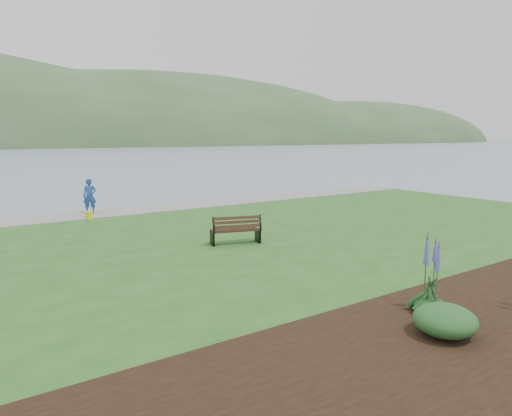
% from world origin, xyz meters
% --- Properties ---
extents(ground, '(600.00, 600.00, 0.00)m').
position_xyz_m(ground, '(0.00, 0.00, 0.00)').
color(ground, gray).
rests_on(ground, ground).
extents(lawn, '(34.00, 20.00, 0.40)m').
position_xyz_m(lawn, '(0.00, -2.00, 0.20)').
color(lawn, '#275A1F').
rests_on(lawn, ground).
extents(shoreline_path, '(34.00, 2.20, 0.03)m').
position_xyz_m(shoreline_path, '(0.00, 6.90, 0.42)').
color(shoreline_path, gray).
rests_on(shoreline_path, lawn).
extents(far_hillside, '(580.00, 80.00, 38.00)m').
position_xyz_m(far_hillside, '(20.00, 170.00, 0.00)').
color(far_hillside, '#385831').
rests_on(far_hillside, ground).
extents(park_bench, '(1.72, 1.10, 1.00)m').
position_xyz_m(park_bench, '(-0.15, -1.53, 0.89)').
color(park_bench, black).
rests_on(park_bench, lawn).
extents(person, '(0.81, 0.69, 1.88)m').
position_xyz_m(person, '(-2.54, 7.26, 1.34)').
color(person, navy).
rests_on(person, lawn).
extents(pannier, '(0.27, 0.35, 0.33)m').
position_xyz_m(pannier, '(-2.98, 5.83, 0.57)').
color(pannier, yellow).
rests_on(pannier, lawn).
extents(echium_4, '(0.62, 0.62, 1.80)m').
position_xyz_m(echium_4, '(-0.06, -8.73, 1.10)').
color(echium_4, '#143715').
rests_on(echium_4, garden_bed).
extents(shrub_0, '(1.09, 1.09, 0.55)m').
position_xyz_m(shrub_0, '(-0.79, -9.56, 0.71)').
color(shrub_0, '#1E4C21').
rests_on(shrub_0, garden_bed).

